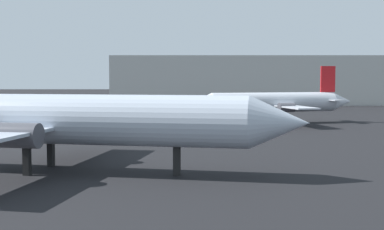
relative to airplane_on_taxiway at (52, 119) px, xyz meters
name	(u,v)px	position (x,y,z in m)	size (l,w,h in m)	color
airplane_on_taxiway	(52,119)	(0.00, 0.00, 0.00)	(36.13, 22.88, 10.94)	#B2BCCC
airplane_far_left	(274,102)	(22.64, 39.45, -0.67)	(25.91, 19.65, 8.67)	silver
terminal_building	(255,80)	(27.47, 99.47, 2.34)	(75.08, 25.37, 12.35)	#B7B7B2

